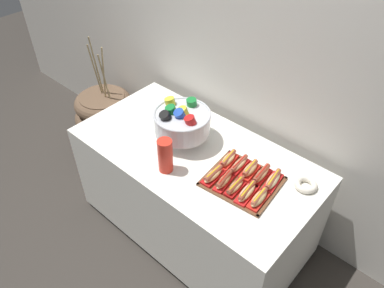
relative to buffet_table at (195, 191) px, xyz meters
name	(u,v)px	position (x,y,z in m)	size (l,w,h in m)	color
ground_plane	(194,227)	(0.00, 0.00, -0.41)	(10.00, 10.00, 0.00)	#38332D
back_wall	(252,47)	(0.00, 0.54, 0.89)	(6.00, 0.10, 2.60)	silver
buffet_table	(195,191)	(0.00, 0.00, 0.00)	(1.61, 0.83, 0.78)	white
floor_vase	(107,123)	(-1.23, 0.17, -0.13)	(0.58, 0.58, 1.09)	brown
serving_tray	(242,182)	(0.38, -0.01, 0.37)	(0.44, 0.40, 0.01)	brown
hot_dog_0	(213,175)	(0.24, -0.11, 0.41)	(0.07, 0.17, 0.06)	#B21414
hot_dog_1	(224,181)	(0.31, -0.10, 0.41)	(0.08, 0.18, 0.06)	red
hot_dog_2	(235,187)	(0.39, -0.09, 0.40)	(0.07, 0.16, 0.06)	#B21414
hot_dog_3	(247,192)	(0.46, -0.09, 0.40)	(0.09, 0.19, 0.06)	red
hot_dog_4	(259,198)	(0.54, -0.08, 0.40)	(0.08, 0.17, 0.06)	red
hot_dog_5	(228,160)	(0.22, 0.06, 0.40)	(0.09, 0.17, 0.06)	red
hot_dog_6	(239,165)	(0.30, 0.06, 0.40)	(0.07, 0.18, 0.06)	red
hot_dog_7	(250,170)	(0.37, 0.07, 0.41)	(0.08, 0.16, 0.06)	red
hot_dog_8	(261,175)	(0.44, 0.08, 0.41)	(0.07, 0.18, 0.06)	red
hot_dog_9	(273,181)	(0.52, 0.08, 0.40)	(0.09, 0.19, 0.06)	red
punch_bowl	(182,121)	(-0.14, 0.04, 0.52)	(0.37, 0.37, 0.27)	silver
cup_stack	(165,156)	(-0.03, -0.23, 0.48)	(0.09, 0.09, 0.22)	red
donut	(306,185)	(0.67, 0.20, 0.39)	(0.13, 0.13, 0.04)	silver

